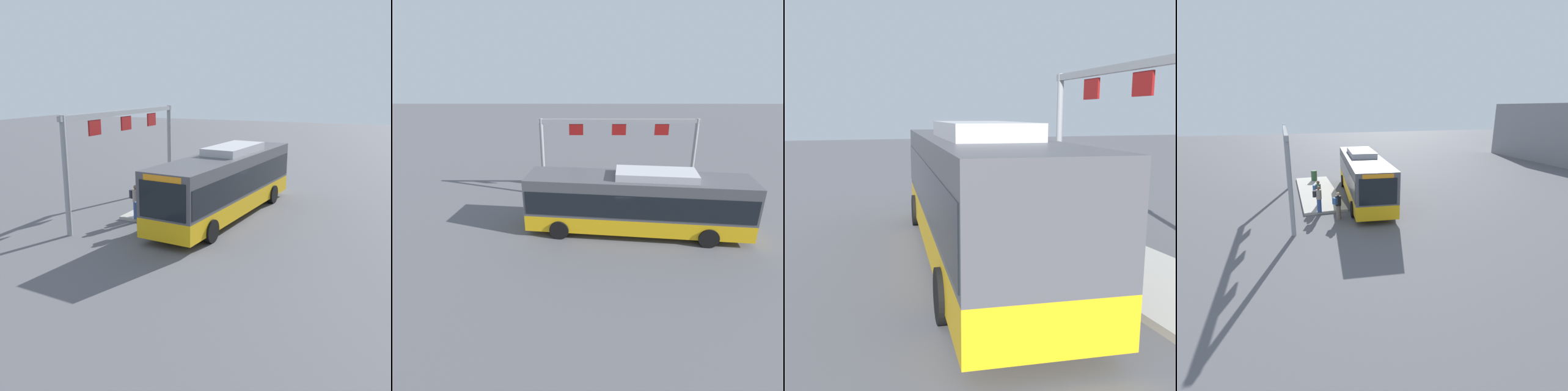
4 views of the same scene
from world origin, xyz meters
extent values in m
plane|color=#56565B|center=(0.00, 0.00, 0.00)|extent=(120.00, 120.00, 0.00)
cube|color=#B2ADA3|center=(-2.28, -3.13, 0.08)|extent=(10.00, 2.80, 0.16)
cube|color=#EAAD14|center=(0.00, 0.00, 0.77)|extent=(11.65, 3.78, 0.85)
cube|color=#4C4C51|center=(0.00, 0.00, 2.15)|extent=(11.65, 3.78, 1.90)
cube|color=black|center=(0.00, 0.00, 1.95)|extent=(11.42, 3.79, 1.20)
cube|color=black|center=(5.70, -0.65, 2.05)|extent=(0.28, 2.12, 1.50)
cube|color=#B7B7BC|center=(-0.85, 0.10, 3.28)|extent=(4.18, 2.19, 0.36)
cube|color=orange|center=(5.63, -0.64, 2.90)|extent=(0.32, 1.75, 0.28)
cylinder|color=black|center=(4.03, 0.75, 0.50)|extent=(1.03, 0.41, 1.00)
cylinder|color=black|center=(3.76, -1.64, 0.50)|extent=(1.03, 0.41, 1.00)
cylinder|color=black|center=(-3.36, 1.59, 0.50)|extent=(1.03, 0.41, 1.00)
cylinder|color=black|center=(-3.63, -0.79, 0.50)|extent=(1.03, 0.41, 1.00)
cylinder|color=#334C8C|center=(2.70, -3.57, 0.58)|extent=(0.37, 0.37, 0.85)
cylinder|color=gray|center=(2.70, -3.57, 1.31)|extent=(0.45, 0.45, 0.60)
sphere|color=brown|center=(2.70, -3.57, 1.72)|extent=(0.22, 0.22, 0.22)
cube|color=#26262D|center=(2.60, -3.81, 1.34)|extent=(0.33, 0.28, 0.40)
cylinder|color=slate|center=(3.82, -2.56, 0.42)|extent=(0.39, 0.39, 0.85)
cylinder|color=black|center=(3.82, -2.56, 1.15)|extent=(0.47, 0.47, 0.60)
sphere|color=tan|center=(3.82, -2.56, 1.56)|extent=(0.22, 0.22, 0.22)
cube|color=#335993|center=(3.96, -2.78, 1.18)|extent=(0.33, 0.30, 0.40)
cylinder|color=#476B4C|center=(1.24, -3.43, 0.58)|extent=(0.29, 0.29, 0.85)
cylinder|color=#476B4C|center=(1.24, -3.43, 1.31)|extent=(0.35, 0.35, 0.60)
sphere|color=brown|center=(1.24, -3.43, 1.72)|extent=(0.22, 0.22, 0.22)
cube|color=#335993|center=(1.24, -3.69, 1.34)|extent=(0.28, 0.19, 0.40)
cylinder|color=gray|center=(-4.40, -5.27, 2.60)|extent=(0.24, 0.24, 5.20)
cylinder|color=gray|center=(5.57, -5.27, 2.60)|extent=(0.24, 0.24, 5.20)
cube|color=gray|center=(0.58, -5.27, 5.05)|extent=(10.37, 0.20, 0.24)
cube|color=maroon|center=(-2.16, -5.27, 4.50)|extent=(0.90, 0.08, 0.70)
cube|color=maroon|center=(0.58, -5.27, 4.50)|extent=(0.90, 0.08, 0.70)
cube|color=maroon|center=(3.32, -5.27, 4.50)|extent=(0.90, 0.08, 0.70)
cylinder|color=#2D5133|center=(-5.95, -3.00, 0.61)|extent=(0.52, 0.52, 0.90)
camera|label=1|loc=(20.69, 7.09, 6.41)|focal=41.34mm
camera|label=2|loc=(2.53, 15.42, 8.41)|focal=29.62mm
camera|label=3|loc=(-10.70, 3.31, 3.61)|focal=41.74mm
camera|label=4|loc=(20.56, -5.43, 6.47)|focal=27.22mm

